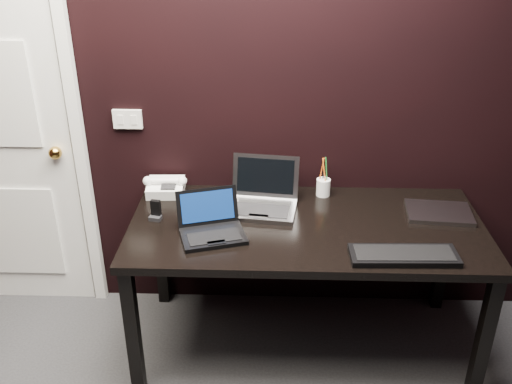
{
  "coord_description": "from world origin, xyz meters",
  "views": [
    {
      "loc": [
        0.14,
        -0.98,
        2.12
      ],
      "look_at": [
        0.06,
        1.35,
        0.93
      ],
      "focal_mm": 40.0,
      "sensor_mm": 36.0,
      "label": 1
    }
  ],
  "objects_px": {
    "desk": "(306,238)",
    "ext_keyboard": "(404,255)",
    "closed_laptop": "(439,213)",
    "desk_phone": "(166,187)",
    "mobile_phone": "(156,212)",
    "netbook": "(212,227)",
    "silver_laptop": "(262,200)",
    "pen_cup": "(323,186)"
  },
  "relations": [
    {
      "from": "ext_keyboard",
      "to": "netbook",
      "type": "bearing_deg",
      "value": 168.7
    },
    {
      "from": "desk",
      "to": "closed_laptop",
      "type": "relative_size",
      "value": 5.12
    },
    {
      "from": "closed_laptop",
      "to": "desk_phone",
      "type": "bearing_deg",
      "value": 172.7
    },
    {
      "from": "netbook",
      "to": "closed_laptop",
      "type": "distance_m",
      "value": 1.13
    },
    {
      "from": "desk",
      "to": "ext_keyboard",
      "type": "xyz_separation_m",
      "value": [
        0.41,
        -0.28,
        0.09
      ]
    },
    {
      "from": "closed_laptop",
      "to": "desk_phone",
      "type": "relative_size",
      "value": 1.42
    },
    {
      "from": "silver_laptop",
      "to": "desk",
      "type": "bearing_deg",
      "value": -35.13
    },
    {
      "from": "silver_laptop",
      "to": "desk_phone",
      "type": "height_order",
      "value": "silver_laptop"
    },
    {
      "from": "ext_keyboard",
      "to": "pen_cup",
      "type": "distance_m",
      "value": 0.66
    },
    {
      "from": "netbook",
      "to": "mobile_phone",
      "type": "relative_size",
      "value": 3.58
    },
    {
      "from": "netbook",
      "to": "mobile_phone",
      "type": "distance_m",
      "value": 0.32
    },
    {
      "from": "netbook",
      "to": "ext_keyboard",
      "type": "xyz_separation_m",
      "value": [
        0.85,
        -0.17,
        -0.02
      ]
    },
    {
      "from": "silver_laptop",
      "to": "mobile_phone",
      "type": "bearing_deg",
      "value": -165.9
    },
    {
      "from": "desk",
      "to": "mobile_phone",
      "type": "bearing_deg",
      "value": 178.17
    },
    {
      "from": "ext_keyboard",
      "to": "closed_laptop",
      "type": "distance_m",
      "value": 0.47
    },
    {
      "from": "silver_laptop",
      "to": "desk_phone",
      "type": "bearing_deg",
      "value": 164.89
    },
    {
      "from": "closed_laptop",
      "to": "desk_phone",
      "type": "xyz_separation_m",
      "value": [
        -1.39,
        0.18,
        0.03
      ]
    },
    {
      "from": "silver_laptop",
      "to": "ext_keyboard",
      "type": "relative_size",
      "value": 0.8
    },
    {
      "from": "silver_laptop",
      "to": "desk_phone",
      "type": "distance_m",
      "value": 0.53
    },
    {
      "from": "closed_laptop",
      "to": "netbook",
      "type": "bearing_deg",
      "value": -168.4
    },
    {
      "from": "netbook",
      "to": "desk_phone",
      "type": "distance_m",
      "value": 0.49
    },
    {
      "from": "silver_laptop",
      "to": "desk_phone",
      "type": "relative_size",
      "value": 1.6
    },
    {
      "from": "netbook",
      "to": "desk_phone",
      "type": "height_order",
      "value": "netbook"
    },
    {
      "from": "ext_keyboard",
      "to": "mobile_phone",
      "type": "xyz_separation_m",
      "value": [
        -1.14,
        0.31,
        0.02
      ]
    },
    {
      "from": "netbook",
      "to": "silver_laptop",
      "type": "relative_size",
      "value": 0.94
    },
    {
      "from": "mobile_phone",
      "to": "pen_cup",
      "type": "height_order",
      "value": "pen_cup"
    },
    {
      "from": "netbook",
      "to": "pen_cup",
      "type": "relative_size",
      "value": 1.64
    },
    {
      "from": "desk",
      "to": "mobile_phone",
      "type": "distance_m",
      "value": 0.74
    },
    {
      "from": "silver_laptop",
      "to": "mobile_phone",
      "type": "distance_m",
      "value": 0.53
    },
    {
      "from": "desk",
      "to": "pen_cup",
      "type": "relative_size",
      "value": 7.93
    },
    {
      "from": "silver_laptop",
      "to": "ext_keyboard",
      "type": "xyz_separation_m",
      "value": [
        0.62,
        -0.44,
        -0.03
      ]
    },
    {
      "from": "desk_phone",
      "to": "silver_laptop",
      "type": "bearing_deg",
      "value": -15.11
    },
    {
      "from": "silver_laptop",
      "to": "ext_keyboard",
      "type": "height_order",
      "value": "silver_laptop"
    },
    {
      "from": "desk",
      "to": "mobile_phone",
      "type": "relative_size",
      "value": 17.33
    },
    {
      "from": "netbook",
      "to": "silver_laptop",
      "type": "xyz_separation_m",
      "value": [
        0.23,
        0.27,
        0.01
      ]
    },
    {
      "from": "silver_laptop",
      "to": "closed_laptop",
      "type": "xyz_separation_m",
      "value": [
        0.87,
        -0.04,
        -0.03
      ]
    },
    {
      "from": "closed_laptop",
      "to": "pen_cup",
      "type": "relative_size",
      "value": 1.55
    },
    {
      "from": "desk",
      "to": "closed_laptop",
      "type": "xyz_separation_m",
      "value": [
        0.66,
        0.11,
        0.09
      ]
    },
    {
      "from": "desk",
      "to": "silver_laptop",
      "type": "distance_m",
      "value": 0.29
    },
    {
      "from": "desk",
      "to": "netbook",
      "type": "relative_size",
      "value": 4.84
    },
    {
      "from": "desk",
      "to": "pen_cup",
      "type": "distance_m",
      "value": 0.35
    },
    {
      "from": "closed_laptop",
      "to": "desk",
      "type": "bearing_deg",
      "value": -170.21
    }
  ]
}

